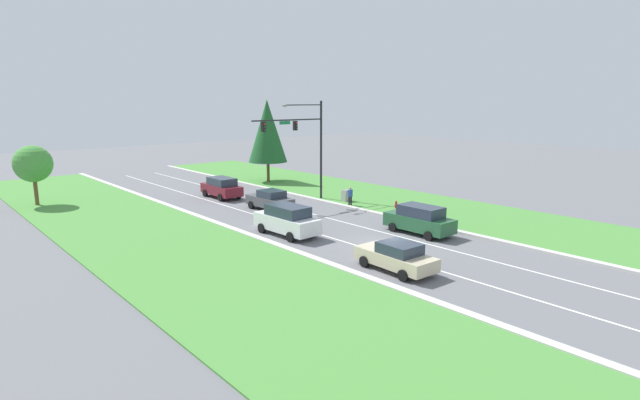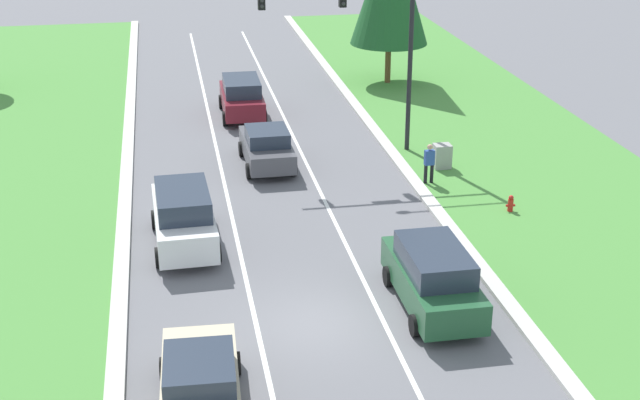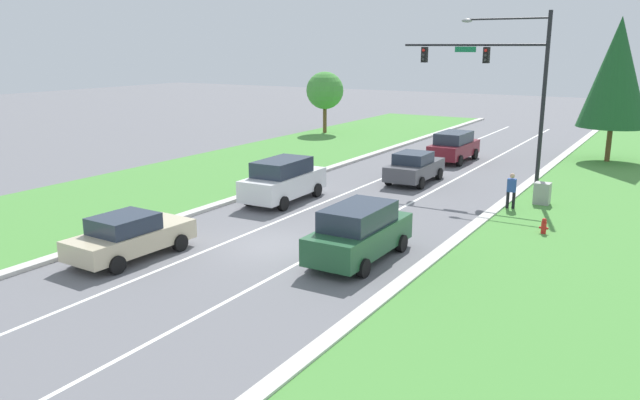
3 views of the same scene
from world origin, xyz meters
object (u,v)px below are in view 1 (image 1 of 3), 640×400
object	(u,v)px
pedestrian	(350,195)
conifer_near_right_tree	(267,131)
fire_hydrant	(396,205)
burgundy_suv	(222,187)
white_suv	(287,220)
forest_suv	(419,219)
champagne_sedan	(396,256)
traffic_signal_mast	(304,136)
graphite_sedan	(270,200)
utility_cabinet	(346,196)
oak_near_left_tree	(33,164)

from	to	relation	value
pedestrian	conifer_near_right_tree	xyz separation A→B (m)	(2.22, 15.25, 4.70)
fire_hydrant	pedestrian	bearing A→B (deg)	122.90
burgundy_suv	pedestrian	size ratio (longest dim) A/B	2.82
white_suv	forest_suv	world-z (taller)	white_suv
white_suv	champagne_sedan	xyz separation A→B (m)	(0.01, -9.53, -0.26)
traffic_signal_mast	burgundy_suv	distance (m)	9.32
burgundy_suv	graphite_sedan	xyz separation A→B (m)	(0.32, -7.30, -0.14)
utility_cabinet	pedestrian	distance (m)	1.93
utility_cabinet	pedestrian	world-z (taller)	pedestrian
conifer_near_right_tree	fire_hydrant	bearing A→B (deg)	-90.29
white_suv	pedestrian	xyz separation A→B (m)	(9.71, 3.89, -0.11)
graphite_sedan	utility_cabinet	distance (m)	7.26
graphite_sedan	utility_cabinet	bearing A→B (deg)	-14.18
fire_hydrant	oak_near_left_tree	size ratio (longest dim) A/B	0.13
fire_hydrant	conifer_near_right_tree	xyz separation A→B (m)	(0.09, 18.54, 5.29)
graphite_sedan	fire_hydrant	size ratio (longest dim) A/B	6.39
pedestrian	conifer_near_right_tree	size ratio (longest dim) A/B	0.19
champagne_sedan	pedestrian	bearing A→B (deg)	56.60
fire_hydrant	oak_near_left_tree	distance (m)	30.86
white_suv	graphite_sedan	distance (m)	8.07
conifer_near_right_tree	oak_near_left_tree	xyz separation A→B (m)	(-22.39, 2.54, -2.02)
conifer_near_right_tree	burgundy_suv	bearing A→B (deg)	-151.33
pedestrian	forest_suv	bearing A→B (deg)	68.78
pedestrian	graphite_sedan	bearing A→B (deg)	-33.60
traffic_signal_mast	conifer_near_right_tree	distance (m)	11.87
pedestrian	traffic_signal_mast	bearing A→B (deg)	-71.80
champagne_sedan	traffic_signal_mast	bearing A→B (deg)	68.00
white_suv	pedestrian	size ratio (longest dim) A/B	2.98
forest_suv	pedestrian	distance (m)	9.90
burgundy_suv	utility_cabinet	size ratio (longest dim) A/B	4.39
traffic_signal_mast	utility_cabinet	xyz separation A→B (m)	(2.78, -2.49, -5.29)
graphite_sedan	pedestrian	world-z (taller)	pedestrian
utility_cabinet	conifer_near_right_tree	size ratio (longest dim) A/B	0.12
burgundy_suv	pedestrian	xyz separation A→B (m)	(6.33, -10.58, -0.05)
burgundy_suv	champagne_sedan	xyz separation A→B (m)	(-3.37, -24.00, -0.20)
burgundy_suv	utility_cabinet	bearing A→B (deg)	-49.77
burgundy_suv	fire_hydrant	bearing A→B (deg)	-57.70
burgundy_suv	conifer_near_right_tree	bearing A→B (deg)	29.58
burgundy_suv	pedestrian	bearing A→B (deg)	-58.18
forest_suv	utility_cabinet	bearing A→B (deg)	71.15
traffic_signal_mast	graphite_sedan	size ratio (longest dim) A/B	1.98
forest_suv	conifer_near_right_tree	size ratio (longest dim) A/B	0.54
white_suv	fire_hydrant	distance (m)	11.88
champagne_sedan	fire_hydrant	world-z (taller)	champagne_sedan
forest_suv	graphite_sedan	world-z (taller)	forest_suv
pedestrian	oak_near_left_tree	size ratio (longest dim) A/B	0.33
conifer_near_right_tree	oak_near_left_tree	world-z (taller)	conifer_near_right_tree
graphite_sedan	white_suv	bearing A→B (deg)	-117.92
traffic_signal_mast	conifer_near_right_tree	size ratio (longest dim) A/B	0.98
fire_hydrant	utility_cabinet	bearing A→B (deg)	102.61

